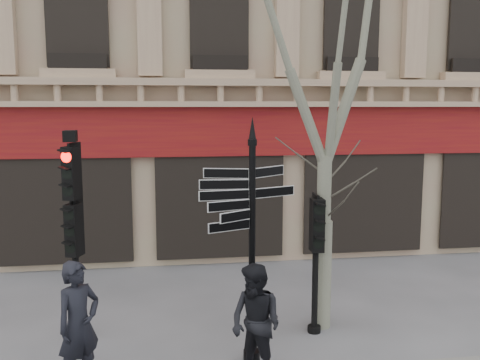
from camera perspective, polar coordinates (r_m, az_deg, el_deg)
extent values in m
plane|color=#5E5E62|center=(10.10, 1.04, -17.01)|extent=(80.00, 80.00, 0.00)
cube|color=maroon|center=(14.01, -2.17, 5.23)|extent=(28.00, 0.25, 1.30)
cube|color=tan|center=(13.77, -2.09, 9.22)|extent=(28.00, 0.35, 0.74)
cylinder|color=black|center=(8.89, 1.29, -8.04)|extent=(0.11, 0.11, 3.63)
cylinder|color=black|center=(9.52, 1.25, -18.12)|extent=(0.28, 0.28, 0.16)
cone|color=black|center=(8.56, 1.33, 5.58)|extent=(0.12, 0.12, 0.36)
cylinder|color=black|center=(10.26, -17.21, -6.54)|extent=(0.12, 0.12, 3.51)
cylinder|color=black|center=(10.80, -16.83, -15.25)|extent=(0.26, 0.26, 0.14)
cube|color=black|center=(10.20, -17.27, -5.04)|extent=(0.50, 0.43, 0.95)
cube|color=black|center=(10.03, -17.51, 0.73)|extent=(0.50, 0.43, 0.95)
sphere|color=#FF0C05|center=(10.00, -17.57, 2.19)|extent=(0.20, 0.20, 0.20)
cube|color=black|center=(9.97, -17.67, 4.48)|extent=(0.30, 0.34, 0.20)
cylinder|color=black|center=(10.18, 8.04, -9.11)|extent=(0.12, 0.12, 2.58)
cylinder|color=black|center=(10.60, 7.91, -15.41)|extent=(0.27, 0.27, 0.14)
cube|color=black|center=(9.98, 8.13, -4.71)|extent=(0.45, 0.33, 0.98)
cylinder|color=gray|center=(10.53, 8.77, -9.92)|extent=(0.34, 0.34, 2.10)
cylinder|color=gray|center=(10.16, 8.96, -1.18)|extent=(0.27, 0.27, 1.33)
imported|color=black|center=(8.66, -16.84, -14.61)|extent=(0.85, 0.84, 1.98)
imported|color=black|center=(8.54, 1.70, -15.05)|extent=(1.12, 1.14, 1.86)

